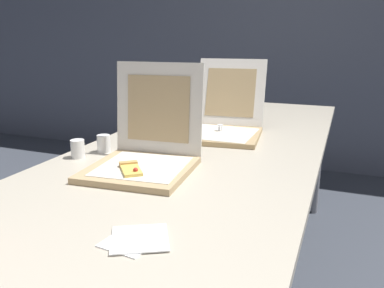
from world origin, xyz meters
name	(u,v)px	position (x,y,z in m)	size (l,w,h in m)	color
wall_back	(288,24)	(0.00, 2.86, 1.30)	(10.00, 0.10, 2.60)	slate
table	(203,156)	(0.00, 0.68, 0.70)	(0.96, 2.47, 0.75)	#BCB29E
pizza_box_front	(144,155)	(-0.09, 0.33, 0.80)	(0.37, 0.40, 0.36)	tan
pizza_box_middle	(224,124)	(0.02, 0.91, 0.80)	(0.39, 0.50, 0.34)	tan
cup_white_near_left	(78,149)	(-0.40, 0.35, 0.78)	(0.05, 0.05, 0.07)	white
cup_white_far	(194,118)	(-0.19, 1.08, 0.78)	(0.05, 0.05, 0.07)	white
cup_white_mid	(150,129)	(-0.29, 0.75, 0.78)	(0.05, 0.05, 0.07)	white
cup_white_near_center	(104,144)	(-0.35, 0.45, 0.78)	(0.05, 0.05, 0.07)	white
napkin_pile	(136,240)	(0.13, -0.14, 0.75)	(0.18, 0.18, 0.01)	white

